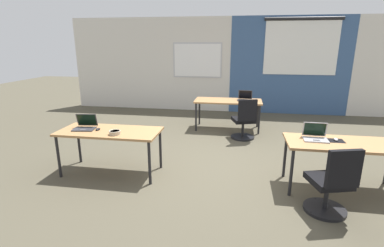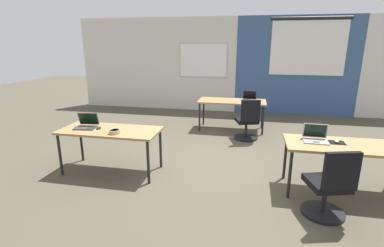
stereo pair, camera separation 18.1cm
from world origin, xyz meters
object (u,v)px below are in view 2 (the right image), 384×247
(desk_far_center, at_px, (232,103))
(mouse_near_right_inner, at_px, (337,141))
(desk_near_left, at_px, (110,133))
(chair_near_right_inner, at_px, (329,189))
(laptop_near_left_end, at_px, (86,125))
(snack_bowl, at_px, (115,131))
(chair_far_right, at_px, (247,123))
(desk_near_right, at_px, (346,149))
(laptop_far_right, at_px, (249,99))
(mouse_near_left_end, at_px, (99,128))
(laptop_near_right_inner, at_px, (316,138))

(desk_far_center, xyz_separation_m, mouse_near_right_inner, (1.64, -2.74, 0.08))
(desk_near_left, relative_size, chair_near_right_inner, 1.74)
(laptop_near_left_end, distance_m, snack_bowl, 0.63)
(mouse_near_right_inner, bearing_deg, chair_far_right, 121.71)
(desk_near_right, xyz_separation_m, mouse_near_right_inner, (-0.11, 0.06, 0.08))
(laptop_near_left_end, bearing_deg, chair_far_right, 30.80)
(desk_near_left, bearing_deg, laptop_far_right, 53.12)
(mouse_near_right_inner, bearing_deg, desk_near_left, -179.02)
(chair_far_right, relative_size, snack_bowl, 5.18)
(desk_near_left, xyz_separation_m, desk_near_right, (3.50, 0.00, 0.00))
(laptop_far_right, relative_size, mouse_near_right_inner, 3.29)
(desk_near_right, distance_m, mouse_near_left_end, 3.69)
(desk_near_right, xyz_separation_m, laptop_far_right, (-1.35, 2.86, 0.11))
(desk_far_center, xyz_separation_m, mouse_near_left_end, (-1.94, -2.82, 0.08))
(desk_near_right, relative_size, laptop_far_right, 4.48)
(chair_near_right_inner, relative_size, snack_bowl, 5.18)
(desk_near_right, distance_m, mouse_near_right_inner, 0.15)
(mouse_near_right_inner, bearing_deg, mouse_near_left_end, -178.78)
(desk_far_center, relative_size, laptop_near_right_inner, 4.70)
(desk_near_right, relative_size, laptop_near_right_inner, 4.70)
(mouse_near_left_end, bearing_deg, laptop_near_left_end, 169.82)
(laptop_far_right, distance_m, mouse_near_right_inner, 3.06)
(chair_far_right, distance_m, mouse_near_left_end, 3.15)
(desk_near_right, bearing_deg, chair_near_right_inner, -115.97)
(desk_far_center, bearing_deg, chair_far_right, -61.57)
(desk_near_left, height_order, desk_far_center, same)
(desk_far_center, distance_m, chair_far_right, 0.87)
(mouse_near_right_inner, height_order, chair_near_right_inner, chair_near_right_inner)
(desk_far_center, xyz_separation_m, laptop_near_right_inner, (1.36, -2.72, 0.11))
(desk_far_center, distance_m, mouse_near_right_inner, 3.20)
(laptop_near_right_inner, bearing_deg, snack_bowl, -172.89)
(chair_near_right_inner, bearing_deg, snack_bowl, -25.31)
(laptop_near_left_end, xyz_separation_m, mouse_near_left_end, (0.24, -0.04, -0.03))
(laptop_near_left_end, bearing_deg, chair_near_right_inner, -19.16)
(laptop_far_right, xyz_separation_m, mouse_near_right_inner, (1.24, -2.80, -0.03))
(desk_near_left, relative_size, laptop_near_left_end, 4.35)
(laptop_far_right, distance_m, chair_near_right_inner, 3.72)
(laptop_near_right_inner, xyz_separation_m, chair_near_right_inner, (0.05, -0.77, -0.39))
(chair_far_right, bearing_deg, desk_near_right, 105.57)
(laptop_near_left_end, xyz_separation_m, snack_bowl, (0.60, -0.21, -0.01))
(desk_near_left, xyz_separation_m, chair_far_right, (2.14, 2.07, -0.28))
(desk_near_right, xyz_separation_m, chair_near_right_inner, (-0.34, -0.70, -0.28))
(snack_bowl, bearing_deg, desk_far_center, 62.13)
(mouse_near_right_inner, distance_m, chair_near_right_inner, 0.87)
(desk_near_left, distance_m, mouse_near_left_end, 0.20)
(snack_bowl, bearing_deg, mouse_near_left_end, 155.67)
(laptop_far_right, distance_m, mouse_near_left_end, 3.70)
(desk_near_right, distance_m, desk_far_center, 3.30)
(snack_bowl, bearing_deg, mouse_near_right_inner, 4.25)
(laptop_near_right_inner, bearing_deg, chair_far_right, 118.00)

